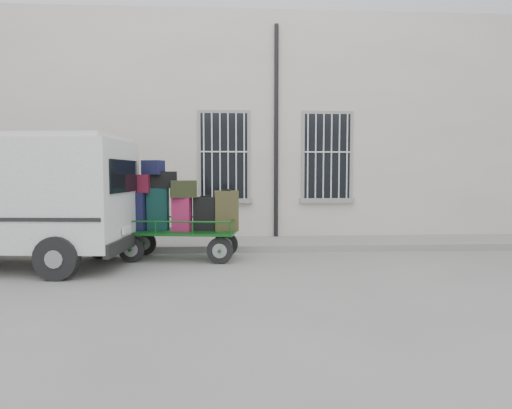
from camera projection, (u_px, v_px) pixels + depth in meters
The scene contains 4 objects.
ground at pixel (243, 265), 9.02m from camera, with size 80.00×80.00×0.00m, color slate.
building at pixel (238, 135), 14.28m from camera, with size 24.00×5.15×6.00m.
sidewalk at pixel (241, 244), 11.20m from camera, with size 24.00×1.70×0.15m, color gray.
luggage_cart at pixel (176, 212), 9.53m from camera, with size 2.82×1.38×2.08m.
Camera 1 is at (-0.29, -8.91, 1.82)m, focal length 32.00 mm.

